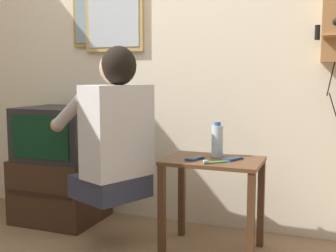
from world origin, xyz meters
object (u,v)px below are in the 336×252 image
object	(u,v)px
person	(114,130)
water_bottle	(217,140)
framed_picture	(91,21)
wall_mirror	(114,6)
wall_phone_antique	(336,27)
cell_phone_held	(195,158)
cell_phone_spare	(233,159)
television	(61,133)
toothbrush	(214,162)

from	to	relation	value
person	water_bottle	bearing A→B (deg)	-40.54
person	framed_picture	xyz separation A→B (m)	(-0.50, 0.60, 0.74)
person	water_bottle	world-z (taller)	person
wall_mirror	water_bottle	distance (m)	1.30
wall_phone_antique	cell_phone_held	distance (m)	1.16
water_bottle	cell_phone_held	bearing A→B (deg)	-124.84
person	framed_picture	bearing A→B (deg)	64.00
cell_phone_spare	cell_phone_held	bearing A→B (deg)	-135.58
person	wall_mirror	size ratio (longest dim) A/B	1.38
television	toothbrush	size ratio (longest dim) A/B	4.66
television	wall_mirror	size ratio (longest dim) A/B	0.84
toothbrush	person	bearing A→B (deg)	52.87
wall_mirror	cell_phone_spare	xyz separation A→B (m)	(0.99, -0.40, -1.00)
person	toothbrush	world-z (taller)	person
person	cell_phone_spare	xyz separation A→B (m)	(0.68, 0.20, -0.16)
person	cell_phone_spare	world-z (taller)	person
wall_phone_antique	water_bottle	distance (m)	0.99
person	wall_phone_antique	world-z (taller)	wall_phone_antique
wall_mirror	television	bearing A→B (deg)	-138.70
cell_phone_held	water_bottle	size ratio (longest dim) A/B	0.64
person	cell_phone_held	world-z (taller)	person
person	toothbrush	bearing A→B (deg)	-60.51
wall_phone_antique	framed_picture	size ratio (longest dim) A/B	2.15
framed_picture	television	bearing A→B (deg)	-111.96
person	television	xyz separation A→B (m)	(-0.61, 0.33, -0.09)
cell_phone_spare	water_bottle	distance (m)	0.16
television	water_bottle	size ratio (longest dim) A/B	2.60
toothbrush	wall_phone_antique	bearing A→B (deg)	-93.84
water_bottle	toothbrush	distance (m)	0.23
wall_mirror	cell_phone_held	distance (m)	1.35
person	wall_phone_antique	xyz separation A→B (m)	(1.22, 0.55, 0.62)
person	wall_phone_antique	bearing A→B (deg)	-41.57
wall_phone_antique	cell_phone_spare	distance (m)	1.01
wall_phone_antique	framed_picture	bearing A→B (deg)	178.53
television	water_bottle	bearing A→B (deg)	-2.81
television	cell_phone_held	distance (m)	1.10
wall_mirror	cell_phone_held	xyz separation A→B (m)	(0.78, -0.47, -1.00)
person	television	bearing A→B (deg)	85.73
person	toothbrush	size ratio (longest dim) A/B	7.69
wall_phone_antique	cell_phone_spare	world-z (taller)	wall_phone_antique
television	cell_phone_spare	world-z (taller)	television
cell_phone_held	cell_phone_spare	world-z (taller)	same
person	cell_phone_held	distance (m)	0.51
wall_phone_antique	water_bottle	world-z (taller)	wall_phone_antique
cell_phone_held	toothbrush	xyz separation A→B (m)	(0.13, -0.07, 0.00)
wall_phone_antique	cell_phone_spare	size ratio (longest dim) A/B	6.00
television	wall_phone_antique	size ratio (longest dim) A/B	0.67
cell_phone_held	toothbrush	distance (m)	0.15
wall_mirror	water_bottle	world-z (taller)	wall_mirror
wall_phone_antique	wall_mirror	distance (m)	1.54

